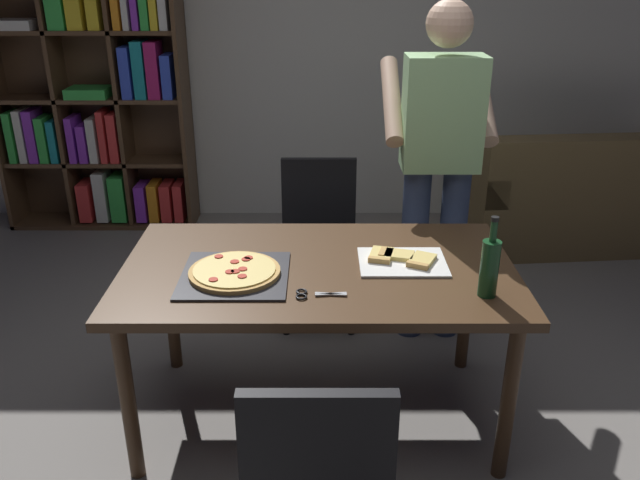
{
  "coord_description": "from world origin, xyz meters",
  "views": [
    {
      "loc": [
        0.01,
        -2.4,
        1.91
      ],
      "look_at": [
        0.0,
        0.15,
        0.8
      ],
      "focal_mm": 36.21,
      "sensor_mm": 36.0,
      "label": 1
    }
  ],
  "objects": [
    {
      "name": "pepperoni_pizza_on_tray",
      "position": [
        -0.33,
        -0.1,
        0.77
      ],
      "size": [
        0.42,
        0.42,
        0.04
      ],
      "color": "#2D2D33",
      "rests_on": "dining_table"
    },
    {
      "name": "bookshelf",
      "position": [
        -1.63,
        2.38,
        0.95
      ],
      "size": [
        1.4,
        0.35,
        1.95
      ],
      "color": "#513823",
      "rests_on": "ground_plane"
    },
    {
      "name": "chair_far_side",
      "position": [
        0.0,
        0.95,
        0.51
      ],
      "size": [
        0.42,
        0.42,
        0.9
      ],
      "color": "black",
      "rests_on": "ground_plane"
    },
    {
      "name": "person_serving_pizza",
      "position": [
        0.6,
        0.73,
        1.0
      ],
      "size": [
        0.55,
        0.54,
        1.75
      ],
      "color": "#38476B",
      "rests_on": "ground_plane"
    },
    {
      "name": "couch",
      "position": [
        1.91,
        1.99,
        0.3
      ],
      "size": [
        1.77,
        0.99,
        0.85
      ],
      "color": "brown",
      "rests_on": "ground_plane"
    },
    {
      "name": "wine_bottle",
      "position": [
        0.63,
        -0.25,
        0.87
      ],
      "size": [
        0.07,
        0.07,
        0.32
      ],
      "color": "#194723",
      "rests_on": "dining_table"
    },
    {
      "name": "pizza_slices_on_towel",
      "position": [
        0.34,
        0.03,
        0.76
      ],
      "size": [
        0.36,
        0.28,
        0.03
      ],
      "color": "white",
      "rests_on": "dining_table"
    },
    {
      "name": "back_wall",
      "position": [
        0.0,
        2.6,
        1.4
      ],
      "size": [
        6.4,
        0.1,
        2.8
      ],
      "primitive_type": "cube",
      "color": "silver",
      "rests_on": "ground_plane"
    },
    {
      "name": "dining_table",
      "position": [
        0.0,
        0.0,
        0.68
      ],
      "size": [
        1.62,
        0.93,
        0.75
      ],
      "color": "#4C331E",
      "rests_on": "ground_plane"
    },
    {
      "name": "ground_plane",
      "position": [
        0.0,
        0.0,
        0.0
      ],
      "size": [
        12.0,
        12.0,
        0.0
      ],
      "primitive_type": "plane",
      "color": "gray"
    },
    {
      "name": "kitchen_scissors",
      "position": [
        -0.02,
        -0.26,
        0.76
      ],
      "size": [
        0.19,
        0.08,
        0.01
      ],
      "color": "silver",
      "rests_on": "dining_table"
    },
    {
      "name": "chair_near_camera",
      "position": [
        -0.0,
        -0.95,
        0.51
      ],
      "size": [
        0.42,
        0.42,
        0.9
      ],
      "color": "black",
      "rests_on": "ground_plane"
    }
  ]
}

